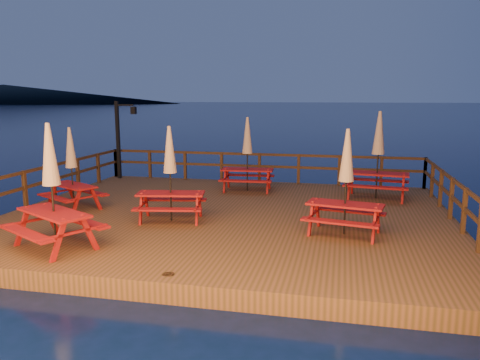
{
  "coord_description": "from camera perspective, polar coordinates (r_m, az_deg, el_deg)",
  "views": [
    {
      "loc": [
        3.01,
        -12.2,
        3.6
      ],
      "look_at": [
        0.19,
        0.6,
        1.24
      ],
      "focal_mm": 35.0,
      "sensor_mm": 36.0,
      "label": 1
    }
  ],
  "objects": [
    {
      "name": "picnic_table_1",
      "position": [
        15.81,
        0.9,
        3.32
      ],
      "size": [
        1.84,
        1.55,
        2.5
      ],
      "rotation": [
        0.0,
        0.0,
        0.07
      ],
      "color": "maroon",
      "rests_on": "deck"
    },
    {
      "name": "deck_piles",
      "position": [
        13.15,
        -1.38,
        -7.02
      ],
      "size": [
        11.44,
        9.44,
        1.4
      ],
      "color": "#3B2012",
      "rests_on": "ground"
    },
    {
      "name": "headland_left",
      "position": [
        259.72,
        -26.85,
        9.35
      ],
      "size": [
        180.0,
        84.0,
        9.0
      ],
      "primitive_type": "ellipsoid",
      "color": "black",
      "rests_on": "ground"
    },
    {
      "name": "picnic_table_3",
      "position": [
        14.09,
        -19.85,
        1.51
      ],
      "size": [
        2.07,
        1.96,
        2.33
      ],
      "rotation": [
        0.0,
        0.0,
        -0.5
      ],
      "color": "maroon",
      "rests_on": "deck"
    },
    {
      "name": "deck",
      "position": [
        13.01,
        -1.39,
        -4.92
      ],
      "size": [
        12.0,
        10.0,
        0.4
      ],
      "primitive_type": "cube",
      "color": "#4B3518",
      "rests_on": "ground"
    },
    {
      "name": "picnic_table_5",
      "position": [
        11.0,
        12.8,
        -0.06
      ],
      "size": [
        1.97,
        1.73,
        2.47
      ],
      "rotation": [
        0.0,
        0.0,
        -0.2
      ],
      "color": "maroon",
      "rests_on": "deck"
    },
    {
      "name": "ground",
      "position": [
        13.07,
        -1.39,
        -5.76
      ],
      "size": [
        500.0,
        500.0,
        0.0
      ],
      "primitive_type": "plane",
      "color": "black",
      "rests_on": "ground"
    },
    {
      "name": "picnic_table_0",
      "position": [
        12.1,
        -8.51,
        0.95
      ],
      "size": [
        1.94,
        1.7,
        2.45
      ],
      "rotation": [
        0.0,
        0.0,
        0.18
      ],
      "color": "maroon",
      "rests_on": "deck"
    },
    {
      "name": "lamp_post",
      "position": [
        18.79,
        -14.25,
        5.63
      ],
      "size": [
        0.85,
        0.18,
        3.0
      ],
      "color": "black",
      "rests_on": "deck"
    },
    {
      "name": "picnic_table_2",
      "position": [
        15.19,
        16.48,
        3.1
      ],
      "size": [
        2.11,
        1.82,
        2.74
      ],
      "rotation": [
        0.0,
        0.0,
        -0.13
      ],
      "color": "maroon",
      "rests_on": "deck"
    },
    {
      "name": "railing",
      "position": [
        14.5,
        0.27,
        0.56
      ],
      "size": [
        11.8,
        9.75,
        1.1
      ],
      "color": "#3B2012",
      "rests_on": "deck"
    },
    {
      "name": "picnic_table_4",
      "position": [
        10.52,
        -21.98,
        -0.48
      ],
      "size": [
        2.36,
        2.23,
        2.66
      ],
      "rotation": [
        0.0,
        0.0,
        -0.49
      ],
      "color": "maroon",
      "rests_on": "deck"
    }
  ]
}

